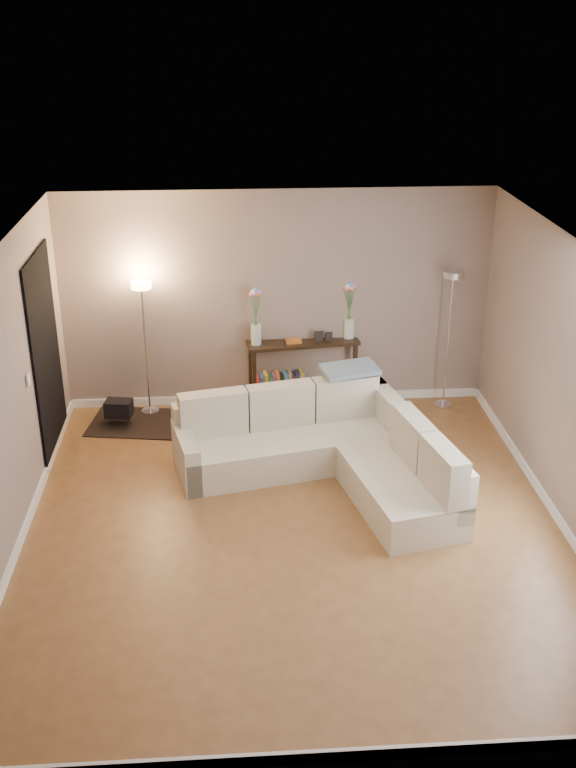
{
  "coord_description": "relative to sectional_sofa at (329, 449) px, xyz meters",
  "views": [
    {
      "loc": [
        -0.52,
        -6.75,
        4.49
      ],
      "look_at": [
        0.0,
        0.8,
        1.1
      ],
      "focal_mm": 40.0,
      "sensor_mm": 36.0,
      "label": 1
    }
  ],
  "objects": [
    {
      "name": "floor",
      "position": [
        -0.43,
        -0.91,
        -0.31
      ],
      "size": [
        5.0,
        5.5,
        0.01
      ],
      "primitive_type": "cube",
      "color": "#8F5E34",
      "rests_on": "ground"
    },
    {
      "name": "flower_vase_left",
      "position": [
        -0.68,
        1.7,
        0.8
      ],
      "size": [
        0.16,
        0.14,
        0.7
      ],
      "color": "silver",
      "rests_on": "console_table"
    },
    {
      "name": "wall_right",
      "position": [
        2.08,
        -0.91,
        0.99
      ],
      "size": [
        0.02,
        5.5,
        2.6
      ],
      "primitive_type": "cube",
      "color": "gray",
      "rests_on": "ground"
    },
    {
      "name": "throw_blanket",
      "position": [
        0.29,
        0.66,
        0.6
      ],
      "size": [
        0.67,
        0.49,
        0.08
      ],
      "primitive_type": "cube",
      "rotation": [
        0.1,
        0.0,
        0.27
      ],
      "color": "slate",
      "rests_on": "sectional_sofa"
    },
    {
      "name": "charcoal_rug",
      "position": [
        -2.1,
        1.35,
        -0.3
      ],
      "size": [
        1.17,
        0.95,
        0.01
      ],
      "primitive_type": "cube",
      "rotation": [
        0.0,
        0.0,
        -0.16
      ],
      "color": "black",
      "rests_on": "floor"
    },
    {
      "name": "floor_lamp_unlit",
      "position": [
        1.58,
        1.57,
        0.89
      ],
      "size": [
        0.3,
        0.3,
        1.7
      ],
      "color": "silver",
      "rests_on": "floor"
    },
    {
      "name": "black_bag",
      "position": [
        -2.28,
        1.31,
        -0.09
      ],
      "size": [
        0.33,
        0.26,
        0.19
      ],
      "primitive_type": "cube",
      "rotation": [
        0.0,
        0.0,
        -0.16
      ],
      "color": "black",
      "rests_on": "charcoal_rug"
    },
    {
      "name": "floor_lamp_lit",
      "position": [
        -1.96,
        1.64,
        0.84
      ],
      "size": [
        0.26,
        0.26,
        1.62
      ],
      "color": "silver",
      "rests_on": "floor"
    },
    {
      "name": "baseboard_back",
      "position": [
        -0.43,
        1.83,
        -0.26
      ],
      "size": [
        5.0,
        0.03,
        0.1
      ],
      "primitive_type": "cube",
      "color": "white",
      "rests_on": "ground"
    },
    {
      "name": "doorway",
      "position": [
        -2.91,
        0.79,
        0.79
      ],
      "size": [
        0.02,
        1.2,
        2.2
      ],
      "primitive_type": "cube",
      "color": "black",
      "rests_on": "ground"
    },
    {
      "name": "sectional_sofa",
      "position": [
        0.0,
        0.0,
        0.0
      ],
      "size": [
        2.8,
        2.39,
        0.83
      ],
      "color": "beige",
      "rests_on": "floor"
    },
    {
      "name": "baseboard_right",
      "position": [
        2.06,
        -0.91,
        -0.26
      ],
      "size": [
        0.03,
        5.5,
        0.1
      ],
      "primitive_type": "cube",
      "color": "white",
      "rests_on": "ground"
    },
    {
      "name": "console_table",
      "position": [
        -0.2,
        1.76,
        0.15
      ],
      "size": [
        1.36,
        0.52,
        0.82
      ],
      "color": "black",
      "rests_on": "floor"
    },
    {
      "name": "leaning_mirror",
      "position": [
        -0.14,
        1.93,
        0.88
      ],
      "size": [
        0.94,
        0.16,
        0.73
      ],
      "color": "black",
      "rests_on": "console_table"
    },
    {
      "name": "table_decor",
      "position": [
        -0.12,
        1.73,
        0.53
      ],
      "size": [
        0.57,
        0.14,
        0.13
      ],
      "color": "orange",
      "rests_on": "console_table"
    },
    {
      "name": "wall_left",
      "position": [
        -2.94,
        -0.91,
        0.99
      ],
      "size": [
        0.02,
        5.5,
        2.6
      ],
      "primitive_type": "cube",
      "color": "gray",
      "rests_on": "ground"
    },
    {
      "name": "ceiling",
      "position": [
        -0.43,
        -0.91,
        2.3
      ],
      "size": [
        5.0,
        5.5,
        0.01
      ],
      "primitive_type": "cube",
      "color": "white",
      "rests_on": "ground"
    },
    {
      "name": "switch_plate",
      "position": [
        -2.91,
        -0.06,
        0.89
      ],
      "size": [
        0.02,
        0.08,
        0.12
      ],
      "primitive_type": "cube",
      "color": "white",
      "rests_on": "ground"
    },
    {
      "name": "wall_front",
      "position": [
        -0.43,
        -3.67,
        0.99
      ],
      "size": [
        5.0,
        0.02,
        2.6
      ],
      "primitive_type": "cube",
      "color": "gray",
      "rests_on": "ground"
    },
    {
      "name": "wall_back",
      "position": [
        -0.43,
        1.85,
        0.99
      ],
      "size": [
        5.0,
        0.02,
        2.6
      ],
      "primitive_type": "cube",
      "color": "gray",
      "rests_on": "ground"
    },
    {
      "name": "flower_vase_right",
      "position": [
        0.44,
        1.84,
        0.8
      ],
      "size": [
        0.16,
        0.14,
        0.7
      ],
      "color": "silver",
      "rests_on": "console_table"
    },
    {
      "name": "baseboard_front",
      "position": [
        -0.43,
        -3.64,
        -0.26
      ],
      "size": [
        5.0,
        0.03,
        0.1
      ],
      "primitive_type": "cube",
      "color": "white",
      "rests_on": "ground"
    },
    {
      "name": "baseboard_left",
      "position": [
        -2.91,
        -0.91,
        -0.26
      ],
      "size": [
        0.03,
        5.5,
        0.1
      ],
      "primitive_type": "cube",
      "color": "white",
      "rests_on": "ground"
    }
  ]
}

